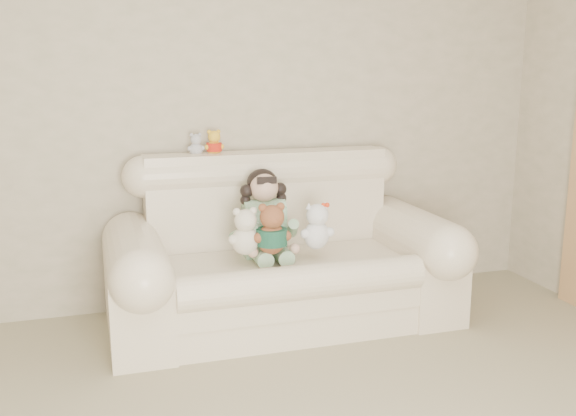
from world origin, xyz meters
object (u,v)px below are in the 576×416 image
at_px(white_cat, 317,221).
at_px(cream_teddy, 245,227).
at_px(seated_child, 264,212).
at_px(sofa, 283,242).
at_px(brown_teddy, 272,224).

height_order(white_cat, cream_teddy, white_cat).
bearing_deg(seated_child, white_cat, -37.08).
bearing_deg(white_cat, seated_child, 119.82).
bearing_deg(seated_child, cream_teddy, -127.77).
relative_size(white_cat, cream_teddy, 1.02).
distance_m(seated_child, cream_teddy, 0.27).
xyz_separation_m(sofa, white_cat, (0.17, -0.13, 0.15)).
xyz_separation_m(seated_child, brown_teddy, (-0.02, -0.24, -0.02)).
height_order(sofa, seated_child, sofa).
relative_size(brown_teddy, cream_teddy, 1.09).
xyz_separation_m(seated_child, cream_teddy, (-0.17, -0.21, -0.03)).
height_order(sofa, white_cat, sofa).
distance_m(seated_child, brown_teddy, 0.24).
relative_size(sofa, brown_teddy, 5.96).
bearing_deg(sofa, cream_teddy, -154.51).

